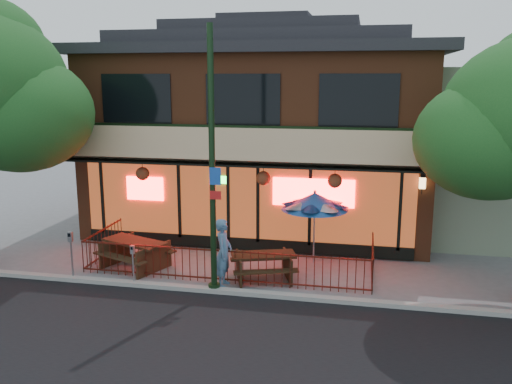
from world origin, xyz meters
The scene contains 12 objects.
ground centered at (0.00, 0.00, 0.00)m, with size 80.00×80.00×0.00m, color gray.
curb centered at (0.00, -0.50, 0.06)m, with size 80.00×0.25×0.12m, color #999993.
restaurant_building centered at (0.00, 7.11, 4.13)m, with size 12.96×9.49×8.05m.
neighbor_building centered at (9.00, 7.70, 3.00)m, with size 6.00×7.00×6.00m, color gray.
patio_fence centered at (0.00, 0.50, 0.63)m, with size 8.44×2.62×1.00m.
street_light centered at (0.00, -0.40, 3.15)m, with size 0.43×0.32×7.00m.
picnic_table_left centered at (-2.86, 0.91, 0.56)m, with size 2.42×2.16×0.86m.
picnic_table_right centered at (1.15, 0.70, 0.51)m, with size 2.15×1.89×0.77m.
patio_umbrella centered at (2.42, 2.40, 1.99)m, with size 2.04×2.04×2.33m.
pedestrian centered at (0.16, 0.02, 0.96)m, with size 0.70×0.46×1.91m, color #5480A8.
parking_meter_near centered at (-2.30, -0.48, 0.79)m, with size 0.12×0.10×1.17m.
parking_meter_far centered at (-4.20, -0.40, 0.96)m, with size 0.14×0.12×1.42m.
Camera 1 is at (3.89, -13.73, 5.68)m, focal length 38.00 mm.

